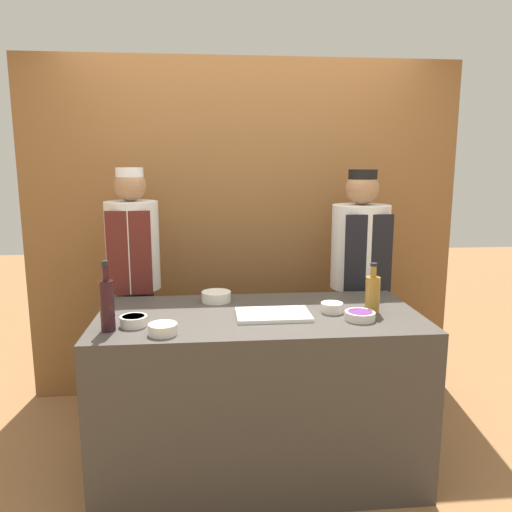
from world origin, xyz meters
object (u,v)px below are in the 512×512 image
object	(u,v)px
bottle_wine	(107,304)
sauce_bowl_orange	(134,320)
sauce_bowl_brown	(216,296)
sauce_bowl_red	(332,307)
bottle_vinegar	(372,293)
chef_right	(359,284)
cutting_board	(273,315)
sauce_bowl_purple	(360,315)
sauce_bowl_white	(163,328)
chef_left	(135,287)

from	to	relation	value
bottle_wine	sauce_bowl_orange	bearing A→B (deg)	29.23
sauce_bowl_brown	sauce_bowl_orange	world-z (taller)	sauce_bowl_brown
sauce_bowl_red	bottle_vinegar	world-z (taller)	bottle_vinegar
sauce_bowl_red	sauce_bowl_orange	bearing A→B (deg)	-172.68
chef_right	cutting_board	bearing A→B (deg)	-133.81
sauce_bowl_purple	bottle_wine	world-z (taller)	bottle_wine
sauce_bowl_purple	bottle_wine	bearing A→B (deg)	-177.70
bottle_vinegar	sauce_bowl_brown	bearing A→B (deg)	160.16
sauce_bowl_white	bottle_vinegar	xyz separation A→B (m)	(1.08, 0.24, 0.08)
bottle_wine	chef_right	world-z (taller)	chef_right
sauce_bowl_red	chef_right	distance (m)	0.74
sauce_bowl_brown	chef_left	world-z (taller)	chef_left
sauce_bowl_brown	bottle_vinegar	bearing A→B (deg)	-19.84
sauce_bowl_purple	chef_left	size ratio (longest dim) A/B	0.09
bottle_vinegar	sauce_bowl_orange	bearing A→B (deg)	-175.09
sauce_bowl_red	bottle_wine	bearing A→B (deg)	-170.34
sauce_bowl_red	cutting_board	xyz separation A→B (m)	(-0.32, -0.04, -0.02)
sauce_bowl_orange	sauce_bowl_red	bearing A→B (deg)	7.32
sauce_bowl_white	bottle_wine	bearing A→B (deg)	163.60
sauce_bowl_brown	chef_left	size ratio (longest dim) A/B	0.10
sauce_bowl_white	bottle_wine	xyz separation A→B (m)	(-0.26, 0.08, 0.10)
sauce_bowl_brown	sauce_bowl_red	xyz separation A→B (m)	(0.61, -0.27, -0.00)
sauce_bowl_red	cutting_board	world-z (taller)	sauce_bowl_red
sauce_bowl_brown	bottle_vinegar	xyz separation A→B (m)	(0.82, -0.30, 0.07)
cutting_board	bottle_wine	distance (m)	0.83
sauce_bowl_orange	sauce_bowl_brown	bearing A→B (deg)	44.53
sauce_bowl_white	chef_left	size ratio (longest dim) A/B	0.08
bottle_vinegar	chef_left	bearing A→B (deg)	153.12
sauce_bowl_brown	chef_left	xyz separation A→B (m)	(-0.52, 0.38, -0.03)
sauce_bowl_orange	cutting_board	size ratio (longest dim) A/B	0.35
bottle_wine	chef_left	size ratio (longest dim) A/B	0.20
sauce_bowl_brown	sauce_bowl_orange	bearing A→B (deg)	-135.47
sauce_bowl_red	sauce_bowl_orange	size ratio (longest dim) A/B	0.89
bottle_vinegar	chef_right	world-z (taller)	chef_right
bottle_wine	chef_right	size ratio (longest dim) A/B	0.21
sauce_bowl_white	sauce_bowl_orange	bearing A→B (deg)	137.90
sauce_bowl_white	sauce_bowl_orange	xyz separation A→B (m)	(-0.15, 0.14, -0.00)
sauce_bowl_orange	bottle_vinegar	distance (m)	1.24
sauce_bowl_purple	sauce_bowl_orange	distance (m)	1.13
chef_right	sauce_bowl_red	bearing A→B (deg)	-117.99
chef_left	sauce_bowl_white	bearing A→B (deg)	-74.27
sauce_bowl_white	chef_right	xyz separation A→B (m)	(1.22, 0.92, -0.04)
sauce_bowl_brown	chef_right	distance (m)	1.03
sauce_bowl_white	sauce_bowl_purple	distance (m)	0.99
sauce_bowl_brown	sauce_bowl_orange	xyz separation A→B (m)	(-0.41, -0.40, -0.00)
chef_left	chef_right	bearing A→B (deg)	-0.00
bottle_vinegar	chef_right	bearing A→B (deg)	78.63
chef_right	sauce_bowl_orange	bearing A→B (deg)	-150.17
sauce_bowl_red	bottle_vinegar	xyz separation A→B (m)	(0.21, -0.03, 0.08)
sauce_bowl_purple	bottle_vinegar	size ratio (longest dim) A/B	0.57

